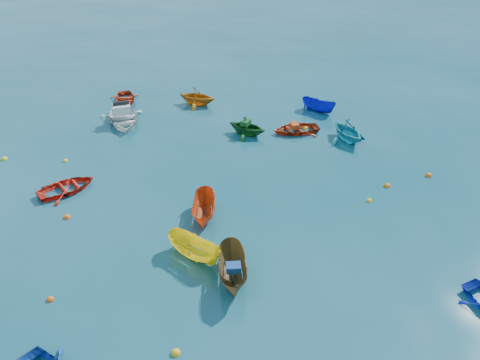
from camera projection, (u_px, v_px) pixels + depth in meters
name	position (u px, v px, depth m)	size (l,w,h in m)	color
ground	(273.00, 239.00, 22.63)	(160.00, 160.00, 0.00)	#0A414E
sampan_brown_mid	(233.00, 279.00, 20.33)	(1.25, 3.33, 1.29)	brown
sampan_yellow_mid	(195.00, 257.00, 21.52)	(1.14, 3.03, 1.17)	yellow
dinghy_cyan_se	(346.00, 140.00, 31.51)	(2.57, 2.98, 1.57)	teal
dinghy_red_nw	(68.00, 191.00, 26.23)	(2.29, 3.20, 0.66)	red
sampan_orange_n	(205.00, 217.00, 24.13)	(1.18, 3.13, 1.21)	#CF4413
dinghy_green_n	(247.00, 134.00, 32.20)	(2.31, 2.68, 1.41)	#114B17
dinghy_red_ne	(296.00, 132.00, 32.52)	(2.31, 3.23, 0.67)	#A1280D
sampan_blue_far	(318.00, 111.00, 35.55)	(1.05, 2.78, 1.07)	#0D13AC
dinghy_red_far	(125.00, 102.00, 37.14)	(2.25, 3.14, 0.65)	red
dinghy_orange_far	(197.00, 104.00, 36.66)	(2.53, 2.93, 1.54)	#B96811
motorboat_white	(124.00, 122.00, 33.85)	(3.16, 4.41, 1.52)	silver
tarp_blue_a	(233.00, 268.00, 19.77)	(0.63, 0.48, 0.31)	navy
tarp_green_b	(246.00, 123.00, 31.77)	(0.69, 0.52, 0.33)	#134D1D
tarp_orange_b	(295.00, 126.00, 32.23)	(0.70, 0.53, 0.34)	#B73F12
buoy_or_a	(51.00, 300.00, 19.29)	(0.31, 0.31, 0.31)	#E6540C
buoy_ye_a	(176.00, 353.00, 17.08)	(0.37, 0.37, 0.37)	gold
buoy_or_b	(387.00, 186.00, 26.61)	(0.37, 0.37, 0.37)	orange
buoy_ye_b	(65.00, 161.00, 29.05)	(0.31, 0.31, 0.31)	yellow
buoy_or_c	(67.00, 218.00, 24.10)	(0.35, 0.35, 0.35)	#FD570D
buoy_ye_c	(369.00, 201.00, 25.37)	(0.30, 0.30, 0.30)	yellow
buoy_or_d	(428.00, 176.00, 27.56)	(0.39, 0.39, 0.39)	#ED560C
buoy_ye_d	(4.00, 159.00, 29.24)	(0.38, 0.38, 0.38)	yellow
buoy_or_e	(345.00, 129.00, 32.86)	(0.35, 0.35, 0.35)	orange
buoy_ye_e	(305.00, 129.00, 32.94)	(0.35, 0.35, 0.35)	yellow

